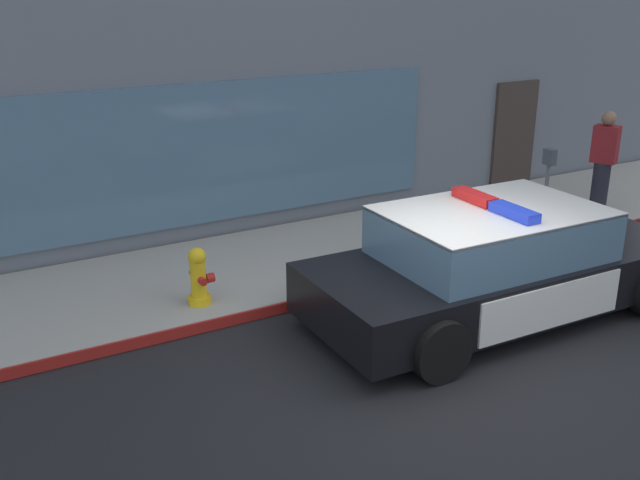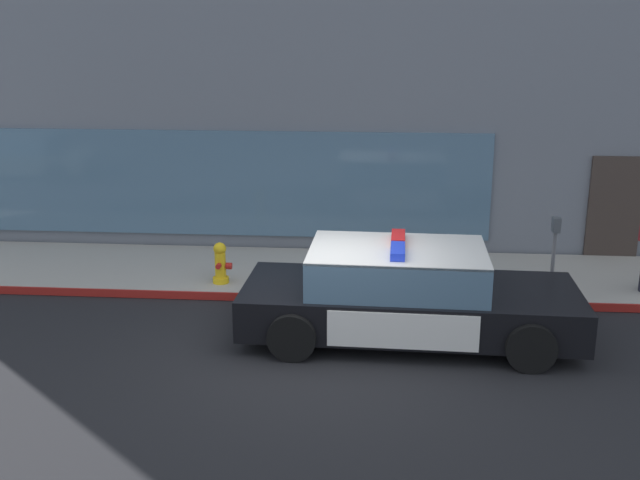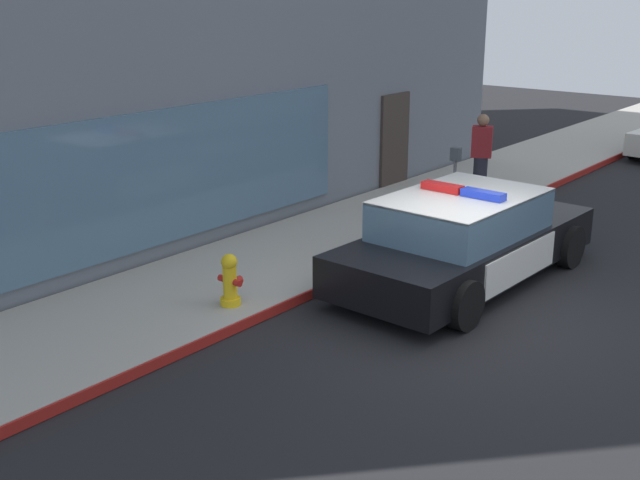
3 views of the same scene
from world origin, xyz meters
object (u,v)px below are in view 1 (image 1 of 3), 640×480
(pedestrian_on_sidewalk, at_px, (603,162))
(parking_meter, at_px, (548,176))
(police_cruiser, at_px, (498,263))
(fire_hydrant, at_px, (199,277))

(pedestrian_on_sidewalk, height_order, parking_meter, pedestrian_on_sidewalk)
(police_cruiser, xyz_separation_m, pedestrian_on_sidewalk, (4.12, 1.95, 0.33))
(police_cruiser, height_order, fire_hydrant, police_cruiser)
(parking_meter, bearing_deg, pedestrian_on_sidewalk, 12.29)
(pedestrian_on_sidewalk, xyz_separation_m, parking_meter, (-1.68, -0.37, 0.07))
(police_cruiser, bearing_deg, fire_hydrant, 151.76)
(fire_hydrant, bearing_deg, police_cruiser, -29.82)
(fire_hydrant, relative_size, parking_meter, 0.54)
(fire_hydrant, bearing_deg, parking_meter, -2.18)
(pedestrian_on_sidewalk, relative_size, parking_meter, 1.28)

